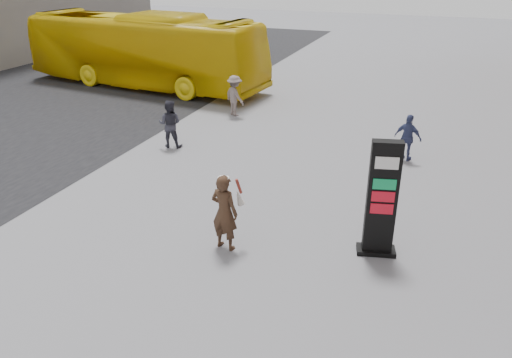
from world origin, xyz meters
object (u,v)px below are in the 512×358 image
(bus, at_px, (143,50))
(pedestrian_c, at_px, (408,138))
(pedestrian_a, at_px, (170,124))
(pedestrian_b, at_px, (235,96))
(info_pylon, at_px, (382,200))
(woman, at_px, (225,211))

(bus, distance_m, pedestrian_c, 14.36)
(pedestrian_a, height_order, pedestrian_b, pedestrian_b)
(info_pylon, distance_m, pedestrian_a, 8.76)
(woman, xyz_separation_m, pedestrian_a, (-4.40, 5.27, -0.10))
(bus, relative_size, pedestrian_a, 7.78)
(pedestrian_a, relative_size, pedestrian_b, 0.99)
(woman, relative_size, pedestrian_a, 1.10)
(pedestrian_a, xyz_separation_m, pedestrian_c, (7.69, 1.60, -0.06))
(pedestrian_a, bearing_deg, pedestrian_c, 179.39)
(info_pylon, relative_size, pedestrian_a, 1.62)
(info_pylon, height_order, pedestrian_c, info_pylon)
(bus, bearing_deg, pedestrian_b, -109.65)
(bus, height_order, pedestrian_b, bus)
(info_pylon, height_order, woman, info_pylon)
(woman, distance_m, pedestrian_b, 10.15)
(pedestrian_c, bearing_deg, pedestrian_b, -1.91)
(pedestrian_c, bearing_deg, pedestrian_a, 29.72)
(pedestrian_a, relative_size, pedestrian_c, 1.08)
(info_pylon, distance_m, woman, 3.40)
(info_pylon, bearing_deg, pedestrian_b, 116.37)
(woman, xyz_separation_m, bus, (-9.90, 12.45, 0.85))
(woman, height_order, pedestrian_c, woman)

